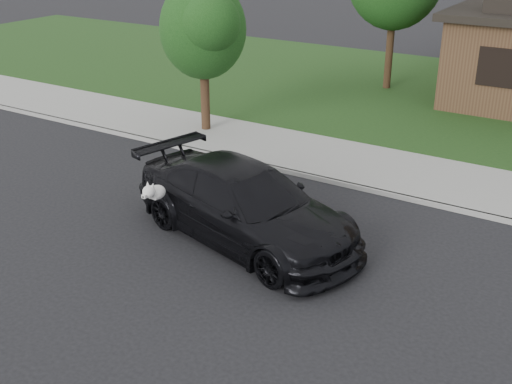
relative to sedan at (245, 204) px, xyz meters
The scene contains 6 objects.
ground 2.68m from the sedan, ahead, with size 120.00×120.00×0.00m, color black.
sidewalk 5.86m from the sedan, 64.05° to the left, with size 60.00×3.00×0.12m, color gray.
curb 4.58m from the sedan, 55.69° to the left, with size 60.00×0.12×0.12m, color gray.
lawn 13.49m from the sedan, 79.11° to the left, with size 60.00×13.00×0.13m, color #193814.
sedan is the anchor object (origin of this frame).
tree_2 7.61m from the sedan, 132.17° to the left, with size 2.73×2.60×4.59m.
Camera 1 is at (4.06, -10.46, 6.45)m, focal length 45.00 mm.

